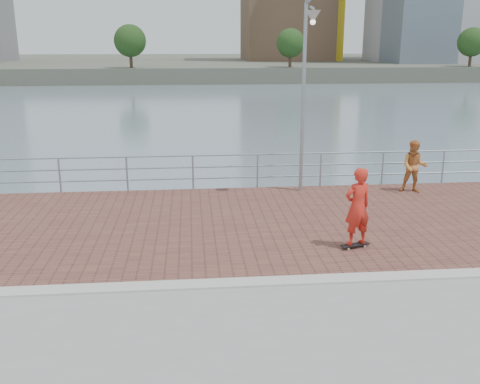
{
  "coord_description": "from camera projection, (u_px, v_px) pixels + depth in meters",
  "views": [
    {
      "loc": [
        -1.07,
        -9.45,
        4.56
      ],
      "look_at": [
        0.0,
        2.0,
        1.3
      ],
      "focal_mm": 40.0,
      "sensor_mm": 36.0,
      "label": 1
    }
  ],
  "objects": [
    {
      "name": "water",
      "position": [
        249.0,
        373.0,
        10.94
      ],
      "size": [
        400.0,
        400.0,
        0.0
      ],
      "primitive_type": "plane",
      "color": "slate",
      "rests_on": "ground"
    },
    {
      "name": "brick_lane",
      "position": [
        234.0,
        223.0,
        13.84
      ],
      "size": [
        40.0,
        6.8,
        0.02
      ],
      "primitive_type": "cube",
      "color": "brown",
      "rests_on": "seawall"
    },
    {
      "name": "curb",
      "position": [
        250.0,
        283.0,
        10.38
      ],
      "size": [
        40.0,
        0.4,
        0.06
      ],
      "primitive_type": "cube",
      "color": "#B7B5AD",
      "rests_on": "seawall"
    },
    {
      "name": "far_shore",
      "position": [
        193.0,
        64.0,
        127.95
      ],
      "size": [
        320.0,
        95.0,
        2.5
      ],
      "primitive_type": "cube",
      "color": "#4C5142",
      "rests_on": "ground"
    },
    {
      "name": "guardrail",
      "position": [
        225.0,
        168.0,
        16.91
      ],
      "size": [
        39.06,
        0.06,
        1.13
      ],
      "color": "#8C9EA8",
      "rests_on": "brick_lane"
    },
    {
      "name": "street_lamp",
      "position": [
        307.0,
        61.0,
        15.34
      ],
      "size": [
        0.41,
        1.2,
        5.65
      ],
      "color": "gray",
      "rests_on": "brick_lane"
    },
    {
      "name": "skateboard",
      "position": [
        355.0,
        245.0,
        12.16
      ],
      "size": [
        0.71,
        0.38,
        0.08
      ],
      "rotation": [
        0.0,
        0.0,
        0.31
      ],
      "color": "black",
      "rests_on": "brick_lane"
    },
    {
      "name": "skateboarder",
      "position": [
        358.0,
        207.0,
        11.91
      ],
      "size": [
        0.75,
        0.6,
        1.79
      ],
      "primitive_type": "imported",
      "rotation": [
        0.0,
        0.0,
        3.45
      ],
      "color": "red",
      "rests_on": "skateboard"
    },
    {
      "name": "bystander",
      "position": [
        414.0,
        166.0,
        16.44
      ],
      "size": [
        0.96,
        0.86,
        1.63
      ],
      "primitive_type": "imported",
      "rotation": [
        0.0,
        0.0,
        -0.37
      ],
      "color": "#CC7D3C",
      "rests_on": "brick_lane"
    },
    {
      "name": "shoreline_trees",
      "position": [
        289.0,
        42.0,
        84.3
      ],
      "size": [
        144.47,
        4.97,
        6.63
      ],
      "color": "#473323",
      "rests_on": "far_shore"
    }
  ]
}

